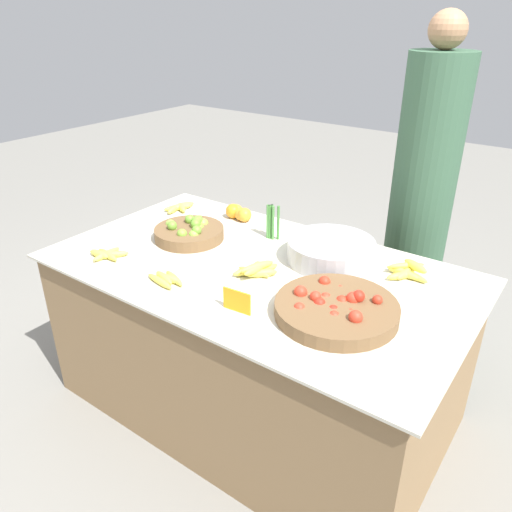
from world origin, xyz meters
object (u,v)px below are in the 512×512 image
at_px(metal_bowl, 331,251).
at_px(price_sign, 237,301).
at_px(tomato_basket, 336,308).
at_px(lime_bowl, 189,232).
at_px(vendor_person, 419,212).

relative_size(metal_bowl, price_sign, 3.28).
relative_size(tomato_basket, price_sign, 3.87).
relative_size(lime_bowl, price_sign, 2.87).
bearing_deg(vendor_person, price_sign, -101.43).
xyz_separation_m(lime_bowl, tomato_basket, (0.87, -0.18, -0.00)).
distance_m(tomato_basket, vendor_person, 1.00).
bearing_deg(vendor_person, metal_bowl, -104.08).
distance_m(price_sign, vendor_person, 1.21).
bearing_deg(metal_bowl, vendor_person, 75.92).
height_order(metal_bowl, price_sign, metal_bowl).
xyz_separation_m(tomato_basket, price_sign, (-0.30, -0.19, 0.01)).
distance_m(lime_bowl, vendor_person, 1.15).
height_order(lime_bowl, metal_bowl, same).
distance_m(lime_bowl, tomato_basket, 0.89).
height_order(lime_bowl, vendor_person, vendor_person).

